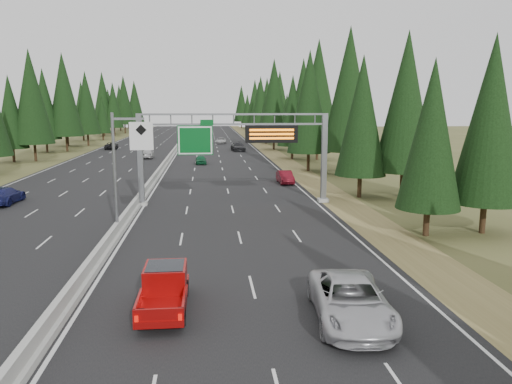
# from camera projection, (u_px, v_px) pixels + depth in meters

# --- Properties ---
(road) EXTENTS (32.00, 260.00, 0.08)m
(road) POSITION_uv_depth(u_px,v_px,m) (173.00, 155.00, 86.97)
(road) COLOR black
(road) RESTS_ON ground
(shoulder_right) EXTENTS (3.60, 260.00, 0.06)m
(shoulder_right) POSITION_uv_depth(u_px,v_px,m) (274.00, 154.00, 88.68)
(shoulder_right) COLOR olive
(shoulder_right) RESTS_ON ground
(shoulder_left) EXTENTS (3.60, 260.00, 0.06)m
(shoulder_left) POSITION_uv_depth(u_px,v_px,m) (68.00, 156.00, 85.26)
(shoulder_left) COLOR #494E24
(shoulder_left) RESTS_ON ground
(median_barrier) EXTENTS (0.70, 260.00, 0.85)m
(median_barrier) POSITION_uv_depth(u_px,v_px,m) (173.00, 153.00, 86.91)
(median_barrier) COLOR #9C9C96
(median_barrier) RESTS_ON road
(sign_gantry) EXTENTS (16.75, 0.98, 7.80)m
(sign_gantry) POSITION_uv_depth(u_px,v_px,m) (241.00, 144.00, 42.69)
(sign_gantry) COLOR slate
(sign_gantry) RESTS_ON road
(hov_sign_pole) EXTENTS (2.80, 0.50, 8.00)m
(hov_sign_pole) POSITION_uv_depth(u_px,v_px,m) (124.00, 165.00, 32.26)
(hov_sign_pole) COLOR slate
(hov_sign_pole) RESTS_ON road
(tree_row_right) EXTENTS (12.39, 239.90, 18.83)m
(tree_row_right) POSITION_uv_depth(u_px,v_px,m) (305.00, 101.00, 82.94)
(tree_row_right) COLOR black
(tree_row_right) RESTS_ON ground
(tree_row_left) EXTENTS (12.34, 237.16, 18.99)m
(tree_row_left) POSITION_uv_depth(u_px,v_px,m) (7.00, 98.00, 70.34)
(tree_row_left) COLOR black
(tree_row_left) RESTS_ON ground
(silver_minivan) EXTENTS (3.34, 6.34, 1.70)m
(silver_minivan) POSITION_uv_depth(u_px,v_px,m) (351.00, 300.00, 19.64)
(silver_minivan) COLOR #B4B4B9
(silver_minivan) RESTS_ON road
(red_pickup) EXTENTS (1.85, 5.18, 1.69)m
(red_pickup) POSITION_uv_depth(u_px,v_px,m) (165.00, 285.00, 21.05)
(red_pickup) COLOR black
(red_pickup) RESTS_ON road
(car_ahead_green) EXTENTS (1.72, 3.87, 1.29)m
(car_ahead_green) POSITION_uv_depth(u_px,v_px,m) (201.00, 160.00, 73.35)
(car_ahead_green) COLOR #155D34
(car_ahead_green) RESTS_ON road
(car_ahead_dkred) EXTENTS (1.54, 4.22, 1.38)m
(car_ahead_dkred) POSITION_uv_depth(u_px,v_px,m) (285.00, 177.00, 54.89)
(car_ahead_dkred) COLOR maroon
(car_ahead_dkred) RESTS_ON road
(car_ahead_dkgrey) EXTENTS (2.79, 5.78, 1.62)m
(car_ahead_dkgrey) POSITION_uv_depth(u_px,v_px,m) (238.00, 147.00, 94.87)
(car_ahead_dkgrey) COLOR black
(car_ahead_dkgrey) RESTS_ON road
(car_ahead_white) EXTENTS (2.48, 4.92, 1.34)m
(car_ahead_white) POSITION_uv_depth(u_px,v_px,m) (221.00, 141.00, 113.58)
(car_ahead_white) COLOR #BDBDBD
(car_ahead_white) RESTS_ON road
(car_ahead_far) EXTENTS (1.78, 3.94, 1.31)m
(car_ahead_far) POSITION_uv_depth(u_px,v_px,m) (190.00, 135.00, 137.04)
(car_ahead_far) COLOR black
(car_ahead_far) RESTS_ON road
(car_onc_blue) EXTENTS (2.21, 5.20, 1.49)m
(car_onc_blue) POSITION_uv_depth(u_px,v_px,m) (4.00, 195.00, 43.29)
(car_onc_blue) COLOR navy
(car_onc_blue) RESTS_ON road
(car_onc_white) EXTENTS (2.01, 4.65, 1.56)m
(car_onc_white) POSITION_uv_depth(u_px,v_px,m) (148.00, 153.00, 81.39)
(car_onc_white) COLOR #B4B4B4
(car_onc_white) RESTS_ON road
(car_onc_far) EXTENTS (2.58, 5.04, 1.36)m
(car_onc_far) POSITION_uv_depth(u_px,v_px,m) (111.00, 146.00, 98.71)
(car_onc_far) COLOR black
(car_onc_far) RESTS_ON road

